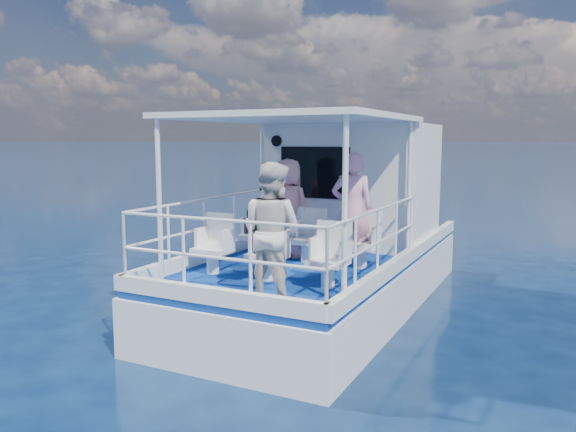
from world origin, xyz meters
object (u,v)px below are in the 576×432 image
(passenger_port_fwd, at_px, (288,208))
(panda, at_px, (266,201))
(passenger_stbd_aft, at_px, (272,232))
(backpack_center, at_px, (268,234))

(passenger_port_fwd, height_order, panda, passenger_port_fwd)
(panda, bearing_deg, passenger_stbd_aft, -57.42)
(backpack_center, relative_size, panda, 1.43)
(passenger_stbd_aft, relative_size, backpack_center, 3.12)
(panda, bearing_deg, backpack_center, 62.90)
(passenger_stbd_aft, xyz_separation_m, panda, (-0.50, 0.77, 0.27))
(backpack_center, distance_m, panda, 0.45)
(passenger_port_fwd, bearing_deg, panda, 109.37)
(passenger_stbd_aft, bearing_deg, passenger_port_fwd, -59.65)
(backpack_center, height_order, panda, panda)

